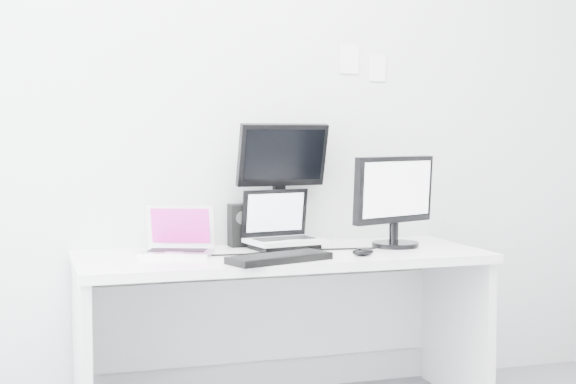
% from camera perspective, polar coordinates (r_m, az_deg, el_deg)
% --- Properties ---
extents(back_wall, '(3.60, 0.00, 3.60)m').
position_cam_1_polar(back_wall, '(4.02, -1.87, 5.33)').
color(back_wall, silver).
rests_on(back_wall, ground).
extents(desk, '(1.80, 0.70, 0.73)m').
position_cam_1_polar(desk, '(3.79, -0.39, -9.62)').
color(desk, white).
rests_on(desk, ground).
extents(macbook, '(0.36, 0.32, 0.23)m').
position_cam_1_polar(macbook, '(3.66, -7.57, -2.53)').
color(macbook, silver).
rests_on(macbook, desk).
extents(speaker, '(0.11, 0.11, 0.20)m').
position_cam_1_polar(speaker, '(3.92, -3.29, -2.27)').
color(speaker, black).
rests_on(speaker, desk).
extents(dell_laptop, '(0.37, 0.31, 0.28)m').
position_cam_1_polar(dell_laptop, '(3.81, -0.17, -1.84)').
color(dell_laptop, silver).
rests_on(dell_laptop, desk).
extents(rear_monitor, '(0.45, 0.20, 0.59)m').
position_cam_1_polar(rear_monitor, '(3.95, -0.47, 0.64)').
color(rear_monitor, black).
rests_on(rear_monitor, desk).
extents(samsung_monitor, '(0.52, 0.38, 0.44)m').
position_cam_1_polar(samsung_monitor, '(3.92, 7.32, -0.54)').
color(samsung_monitor, black).
rests_on(samsung_monitor, desk).
extents(keyboard, '(0.47, 0.29, 0.03)m').
position_cam_1_polar(keyboard, '(3.46, -0.59, -4.51)').
color(keyboard, black).
rests_on(keyboard, desk).
extents(mouse, '(0.11, 0.08, 0.03)m').
position_cam_1_polar(mouse, '(3.63, 5.11, -4.09)').
color(mouse, black).
rests_on(mouse, desk).
extents(wall_note_0, '(0.10, 0.00, 0.14)m').
position_cam_1_polar(wall_note_0, '(4.17, 4.18, 8.99)').
color(wall_note_0, white).
rests_on(wall_note_0, back_wall).
extents(wall_note_1, '(0.09, 0.00, 0.13)m').
position_cam_1_polar(wall_note_1, '(4.22, 6.09, 8.37)').
color(wall_note_1, white).
rests_on(wall_note_1, back_wall).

